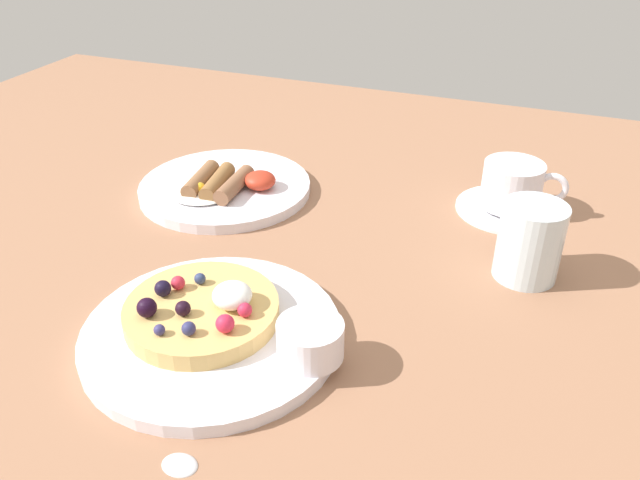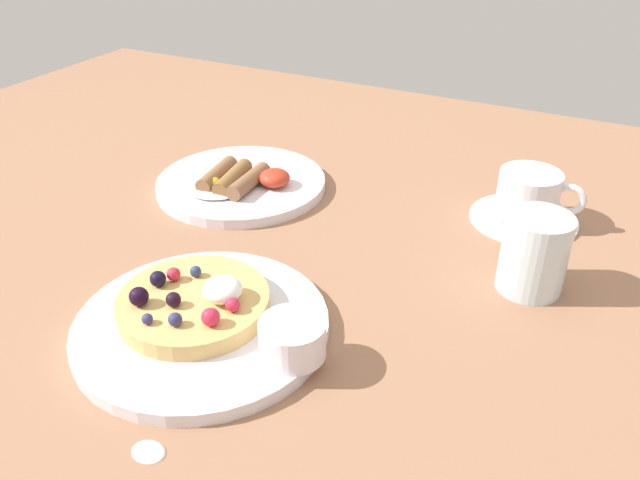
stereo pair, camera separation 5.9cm
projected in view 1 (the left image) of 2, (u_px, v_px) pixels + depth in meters
The scene contains 9 objects.
ground_plane at pixel (287, 284), 69.65cm from camera, with size 160.66×127.77×3.00cm, color #94664B.
pancake_plate at pixel (212, 333), 59.19cm from camera, with size 24.10×24.10×1.35cm, color white.
pancake_with_berries at pixel (203, 310), 59.26cm from camera, with size 14.52×14.52×3.96cm.
syrup_ramekin at pixel (310, 339), 54.70cm from camera, with size 5.90×5.90×3.38cm.
breakfast_plate at pixel (225, 188), 85.03cm from camera, with size 22.75×22.75×1.37cm, color white.
fried_breakfast at pixel (222, 184), 82.32cm from camera, with size 12.52×10.08×2.46cm.
coffee_saucer at pixel (508, 208), 80.70cm from camera, with size 13.10×13.10×0.89cm, color white.
coffee_cup at pixel (513, 184), 78.91cm from camera, with size 10.44×7.45×5.64cm.
water_glass at pixel (530, 242), 66.38cm from camera, with size 6.75×6.75×8.44cm, color silver.
Camera 1 is at (23.94, -51.83, 38.87)cm, focal length 35.63 mm.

